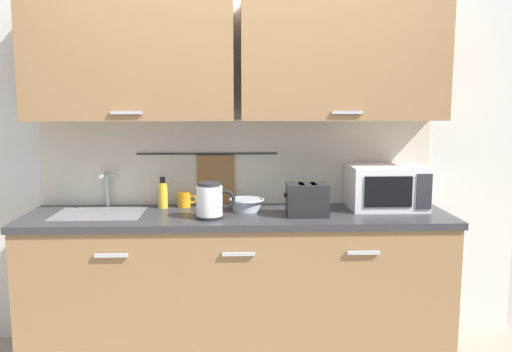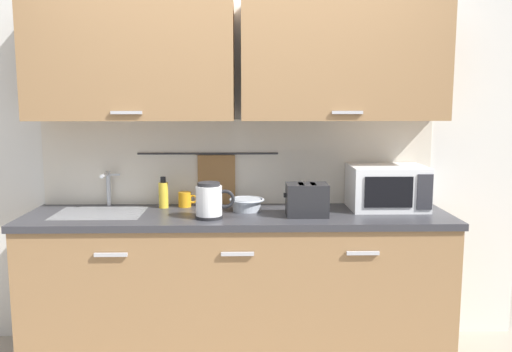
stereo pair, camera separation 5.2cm
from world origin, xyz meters
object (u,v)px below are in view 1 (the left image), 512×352
object	(u,v)px
electric_kettle	(210,201)
mixing_bowl	(247,204)
dish_soap_bottle	(163,194)
toaster	(307,200)
microwave	(386,187)
mug_near_sink	(185,200)

from	to	relation	value
electric_kettle	mixing_bowl	xyz separation A→B (m)	(0.21, 0.20, -0.06)
dish_soap_bottle	toaster	world-z (taller)	dish_soap_bottle
microwave	toaster	xyz separation A→B (m)	(-0.52, -0.19, -0.04)
electric_kettle	dish_soap_bottle	world-z (taller)	electric_kettle
electric_kettle	dish_soap_bottle	distance (m)	0.44
mixing_bowl	toaster	size ratio (longest dim) A/B	0.84
mug_near_sink	microwave	bearing A→B (deg)	-4.11
mixing_bowl	toaster	distance (m)	0.38
microwave	mug_near_sink	bearing A→B (deg)	175.89
electric_kettle	microwave	bearing A→B (deg)	12.64
electric_kettle	mixing_bowl	distance (m)	0.30
electric_kettle	toaster	bearing A→B (deg)	5.13
electric_kettle	dish_soap_bottle	size ratio (longest dim) A/B	1.16
electric_kettle	mug_near_sink	xyz separation A→B (m)	(-0.18, 0.33, -0.05)
mug_near_sink	toaster	size ratio (longest dim) A/B	0.47
microwave	electric_kettle	size ratio (longest dim) A/B	2.03
microwave	dish_soap_bottle	size ratio (longest dim) A/B	2.35
toaster	mixing_bowl	bearing A→B (deg)	156.90
microwave	dish_soap_bottle	world-z (taller)	microwave
electric_kettle	mug_near_sink	bearing A→B (deg)	117.90
microwave	dish_soap_bottle	xyz separation A→B (m)	(-1.39, 0.06, -0.05)
microwave	electric_kettle	bearing A→B (deg)	-167.36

